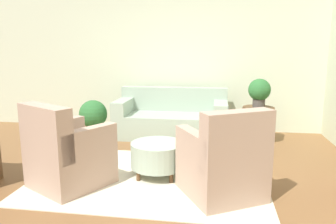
{
  "coord_description": "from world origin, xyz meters",
  "views": [
    {
      "loc": [
        0.83,
        -3.82,
        1.62
      ],
      "look_at": [
        0.15,
        0.55,
        0.75
      ],
      "focal_mm": 35.0,
      "sensor_mm": 36.0,
      "label": 1
    }
  ],
  "objects": [
    {
      "name": "ottoman_table",
      "position": [
        0.09,
        0.09,
        0.28
      ],
      "size": [
        0.68,
        0.68,
        0.43
      ],
      "color": "#9EB29E",
      "rests_on": "rug"
    },
    {
      "name": "side_table",
      "position": [
        1.51,
        1.81,
        0.43
      ],
      "size": [
        0.53,
        0.53,
        0.63
      ],
      "color": "brown",
      "rests_on": "ground_plane"
    },
    {
      "name": "potted_plant_floor",
      "position": [
        -1.4,
        1.69,
        0.4
      ],
      "size": [
        0.5,
        0.5,
        0.7
      ],
      "color": "#4C4742",
      "rests_on": "ground_plane"
    },
    {
      "name": "rug",
      "position": [
        0.0,
        0.0,
        0.01
      ],
      "size": [
        2.88,
        2.03,
        0.01
      ],
      "color": "beige",
      "rests_on": "ground_plane"
    },
    {
      "name": "potted_plant_on_side_table",
      "position": [
        1.51,
        1.81,
        0.9
      ],
      "size": [
        0.37,
        0.37,
        0.48
      ],
      "color": "#4C4742",
      "rests_on": "side_table"
    },
    {
      "name": "armchair_right",
      "position": [
        0.91,
        -0.39,
        0.38
      ],
      "size": [
        1.06,
        1.07,
        1.0
      ],
      "color": "tan",
      "rests_on": "rug"
    },
    {
      "name": "couch",
      "position": [
        -0.01,
        2.04,
        0.32
      ],
      "size": [
        2.02,
        0.92,
        0.88
      ],
      "color": "#9EB29E",
      "rests_on": "ground_plane"
    },
    {
      "name": "wall_back",
      "position": [
        0.0,
        2.68,
        1.4
      ],
      "size": [
        9.25,
        0.12,
        2.8
      ],
      "color": "beige",
      "rests_on": "ground_plane"
    },
    {
      "name": "armchair_left",
      "position": [
        -0.91,
        -0.39,
        0.38
      ],
      "size": [
        1.06,
        1.07,
        1.0
      ],
      "color": "tan",
      "rests_on": "rug"
    },
    {
      "name": "ground_plane",
      "position": [
        0.0,
        0.0,
        0.0
      ],
      "size": [
        16.0,
        16.0,
        0.0
      ],
      "primitive_type": "plane",
      "color": "brown"
    }
  ]
}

